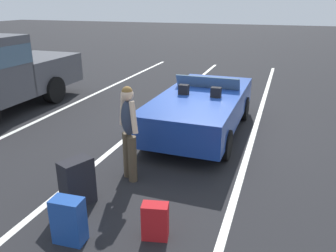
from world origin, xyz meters
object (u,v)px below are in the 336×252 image
(suitcase_small_carryon, at_px, (155,221))
(traveler_person, at_px, (129,129))
(convertible_car, at_px, (203,106))
(suitcase_medium_bright, at_px, (69,221))
(suitcase_large_black, at_px, (77,183))

(suitcase_small_carryon, distance_m, traveler_person, 1.80)
(convertible_car, height_order, suitcase_medium_bright, convertible_car)
(suitcase_large_black, bearing_deg, suitcase_medium_bright, 139.00)
(convertible_car, xyz_separation_m, suitcase_medium_bright, (-4.57, 0.64, -0.28))
(suitcase_large_black, xyz_separation_m, suitcase_small_carryon, (-0.35, -1.39, -0.12))
(convertible_car, relative_size, suitcase_large_black, 5.63)
(suitcase_large_black, bearing_deg, suitcase_small_carryon, -171.21)
(traveler_person, bearing_deg, suitcase_small_carryon, -104.35)
(convertible_car, bearing_deg, traveler_person, 168.43)
(convertible_car, xyz_separation_m, traveler_person, (-2.80, 0.62, 0.34))
(convertible_car, bearing_deg, suitcase_large_black, 165.70)
(convertible_car, xyz_separation_m, suitcase_large_black, (-3.79, 1.02, -0.22))
(suitcase_medium_bright, relative_size, traveler_person, 0.38)
(suitcase_medium_bright, bearing_deg, suitcase_large_black, -157.27)
(suitcase_large_black, distance_m, suitcase_small_carryon, 1.44)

